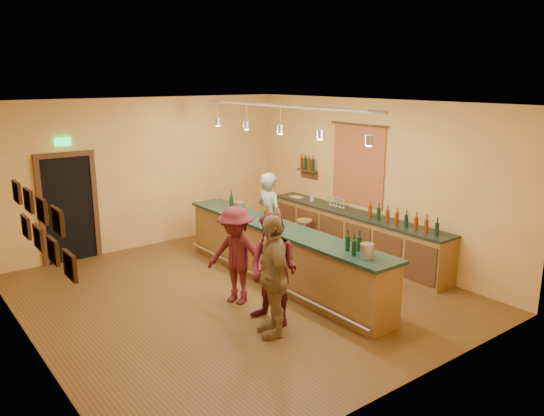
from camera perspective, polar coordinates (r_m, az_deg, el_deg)
floor at (r=9.18m, az=-3.60°, el=-9.21°), size 7.00×7.00×0.00m
ceiling at (r=8.46m, az=-3.94°, el=11.15°), size 6.50×7.00×0.02m
wall_back at (r=11.71m, az=-13.31°, el=3.67°), size 6.50×0.02×3.20m
wall_front at (r=6.19m, az=14.57°, el=-5.42°), size 6.50×0.02×3.20m
wall_left at (r=7.47m, az=-25.05°, el=-2.98°), size 0.02×7.00×3.20m
wall_right at (r=10.78m, az=10.79°, el=2.95°), size 0.02×7.00×3.20m
doorway at (r=11.21m, az=-21.05°, el=0.20°), size 1.15×0.09×2.48m
tapestry at (r=10.99m, az=9.24°, el=4.54°), size 0.03×1.40×1.60m
bottle_shelf at (r=12.05m, az=3.83°, el=4.61°), size 0.17×0.55×0.54m
picture_grid at (r=6.67m, az=-23.59°, el=-1.60°), size 0.06×2.20×0.70m
back_counter at (r=10.96m, az=8.85°, el=-2.79°), size 0.60×4.55×1.27m
tasting_bar at (r=9.46m, az=0.86°, el=-4.57°), size 0.74×5.10×1.38m
pendant_track at (r=9.00m, az=0.91°, el=9.95°), size 0.11×4.60×0.50m
bartender at (r=10.48m, az=-0.24°, el=-1.04°), size 0.45×0.67×1.80m
customer_a at (r=7.85m, az=0.17°, el=-6.66°), size 0.86×0.97×1.68m
customer_b at (r=7.51m, az=0.10°, el=-7.30°), size 0.78×1.12×1.77m
customer_c at (r=8.59m, az=-3.90°, el=-5.11°), size 0.96×1.19×1.61m
bar_stool at (r=11.27m, az=3.50°, el=-1.97°), size 0.33×0.33×0.67m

